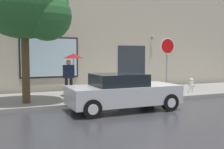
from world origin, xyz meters
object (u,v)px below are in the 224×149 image
at_px(parked_car, 123,92).
at_px(street_tree, 29,8).
at_px(fire_hydrant, 191,85).
at_px(stop_sign, 167,55).
at_px(pedestrian_with_umbrella, 72,63).

relative_size(parked_car, street_tree, 0.80).
xyz_separation_m(fire_hydrant, street_tree, (-8.04, -0.15, 3.40)).
distance_m(parked_car, stop_sign, 3.65).
distance_m(fire_hydrant, street_tree, 8.73).
bearing_deg(street_tree, parked_car, -33.33).
bearing_deg(pedestrian_with_umbrella, parked_car, -70.21).
relative_size(fire_hydrant, street_tree, 0.14).
xyz_separation_m(fire_hydrant, stop_sign, (-1.95, -0.64, 1.56)).
relative_size(fire_hydrant, stop_sign, 0.26).
bearing_deg(fire_hydrant, stop_sign, -161.81).
bearing_deg(parked_car, fire_hydrant, 23.68).
xyz_separation_m(pedestrian_with_umbrella, stop_sign, (4.13, -1.58, 0.36)).
height_order(parked_car, street_tree, street_tree).
height_order(parked_car, pedestrian_with_umbrella, pedestrian_with_umbrella).
distance_m(parked_car, fire_hydrant, 5.42).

